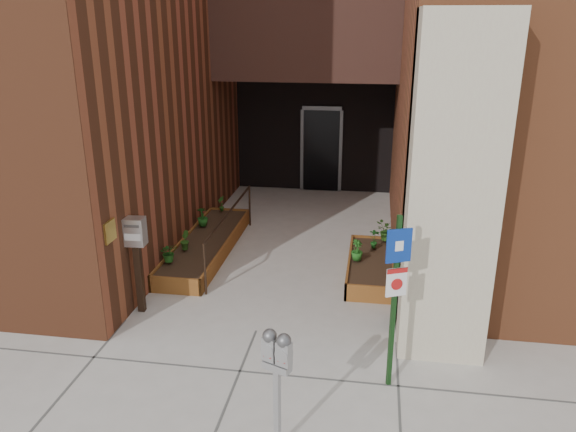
% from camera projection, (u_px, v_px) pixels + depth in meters
% --- Properties ---
extents(ground, '(80.00, 80.00, 0.00)m').
position_uv_depth(ground, '(256.00, 331.00, 8.12)').
color(ground, '#9E9991').
rests_on(ground, ground).
extents(planter_left, '(0.90, 3.60, 0.30)m').
position_uv_depth(planter_left, '(207.00, 246.00, 10.82)').
color(planter_left, brown).
rests_on(planter_left, ground).
extents(planter_right, '(0.80, 2.20, 0.30)m').
position_uv_depth(planter_right, '(371.00, 267.00, 9.89)').
color(planter_right, brown).
rests_on(planter_right, ground).
extents(handrail, '(0.04, 3.34, 0.90)m').
position_uv_depth(handrail, '(230.00, 218.00, 10.49)').
color(handrail, black).
rests_on(handrail, ground).
extents(parking_meter, '(0.32, 0.22, 1.40)m').
position_uv_depth(parking_meter, '(277.00, 360.00, 5.54)').
color(parking_meter, '#9B9B9E').
rests_on(parking_meter, ground).
extents(sign_post, '(0.28, 0.14, 2.21)m').
position_uv_depth(sign_post, '(396.00, 285.00, 6.47)').
color(sign_post, '#133412').
rests_on(sign_post, ground).
extents(payment_dropbox, '(0.32, 0.25, 1.52)m').
position_uv_depth(payment_dropbox, '(136.00, 245.00, 8.32)').
color(payment_dropbox, black).
rests_on(payment_dropbox, ground).
extents(shrub_left_a, '(0.42, 0.42, 0.34)m').
position_uv_depth(shrub_left_a, '(169.00, 252.00, 9.66)').
color(shrub_left_a, '#1F5718').
rests_on(shrub_left_a, planter_left).
extents(shrub_left_b, '(0.25, 0.25, 0.35)m').
position_uv_depth(shrub_left_b, '(185.00, 240.00, 10.18)').
color(shrub_left_b, '#285618').
rests_on(shrub_left_b, planter_left).
extents(shrub_left_c, '(0.26, 0.26, 0.39)m').
position_uv_depth(shrub_left_c, '(202.00, 216.00, 11.34)').
color(shrub_left_c, '#194F16').
rests_on(shrub_left_c, planter_left).
extents(shrub_left_d, '(0.25, 0.25, 0.33)m').
position_uv_depth(shrub_left_d, '(221.00, 204.00, 12.22)').
color(shrub_left_d, '#215016').
rests_on(shrub_left_d, planter_left).
extents(shrub_right_a, '(0.29, 0.29, 0.36)m').
position_uv_depth(shrub_right_a, '(357.00, 250.00, 9.72)').
color(shrub_right_a, '#21631C').
rests_on(shrub_right_a, planter_right).
extents(shrub_right_b, '(0.23, 0.23, 0.38)m').
position_uv_depth(shrub_right_b, '(374.00, 238.00, 10.22)').
color(shrub_right_b, '#164F17').
rests_on(shrub_right_b, planter_right).
extents(shrub_right_c, '(0.48, 0.48, 0.38)m').
position_uv_depth(shrub_right_c, '(386.00, 231.00, 10.57)').
color(shrub_right_c, '#275518').
rests_on(shrub_right_c, planter_right).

